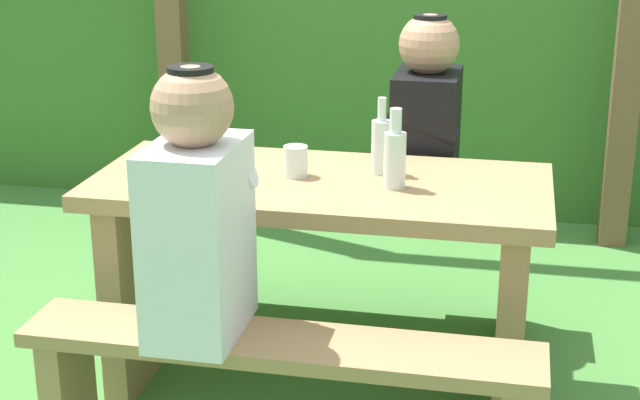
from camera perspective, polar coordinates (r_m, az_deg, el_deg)
name	(u,v)px	position (r m, az deg, el deg)	size (l,w,h in m)	color
ground_plane	(320,385)	(3.24, 0.00, -10.92)	(12.00, 12.00, 0.00)	#46813A
hedge_backdrop	(411,22)	(5.18, 5.38, 10.48)	(6.40, 1.08, 1.75)	#397029
picnic_table	(320,248)	(3.03, 0.00, -2.84)	(1.40, 0.64, 0.71)	#9E7A51
bench_near	(279,379)	(2.63, -2.43, -10.57)	(1.40, 0.24, 0.44)	#9E7A51
bench_far	(349,240)	(3.58, 1.76, -2.39)	(1.40, 0.24, 0.44)	#9E7A51
person_white_shirt	(197,214)	(2.50, -7.29, -0.83)	(0.25, 0.35, 0.72)	silver
person_black_coat	(426,125)	(3.41, 6.31, 4.43)	(0.25, 0.35, 0.72)	black
drinking_glass	(296,161)	(2.97, -1.46, 2.32)	(0.08, 0.08, 0.10)	silver
bottle_left	(395,156)	(2.85, 4.45, 2.61)	(0.07, 0.07, 0.24)	silver
bottle_right	(381,144)	(2.99, 3.64, 3.31)	(0.06, 0.06, 0.24)	silver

